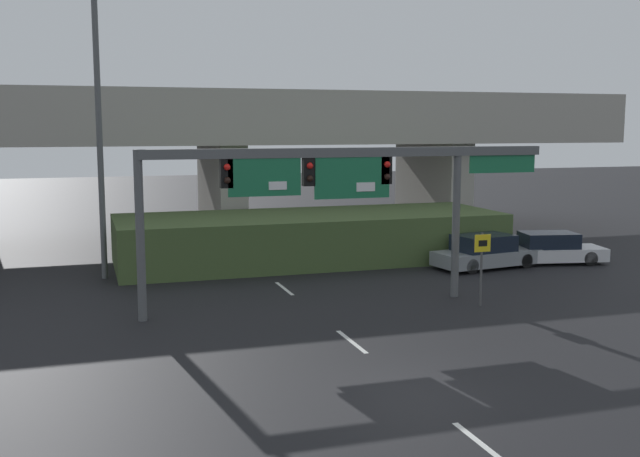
% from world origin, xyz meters
% --- Properties ---
extents(ground_plane, '(160.00, 160.00, 0.00)m').
position_xyz_m(ground_plane, '(0.00, 0.00, 0.00)').
color(ground_plane, black).
extents(lane_markings, '(0.14, 32.37, 0.01)m').
position_xyz_m(lane_markings, '(0.00, 11.68, 0.00)').
color(lane_markings, silver).
rests_on(lane_markings, ground).
extents(signal_gantry, '(14.54, 0.44, 5.47)m').
position_xyz_m(signal_gantry, '(1.00, 8.44, 4.43)').
color(signal_gantry, '#515456').
rests_on(signal_gantry, ground).
extents(speed_limit_sign, '(0.60, 0.11, 2.56)m').
position_xyz_m(speed_limit_sign, '(5.75, 6.87, 1.67)').
color(speed_limit_sign, '#4C4C4C').
rests_on(speed_limit_sign, ground).
extents(highway_light_pole_near, '(0.70, 0.36, 16.47)m').
position_xyz_m(highway_light_pole_near, '(-6.50, 15.84, 8.62)').
color(highway_light_pole_near, '#515456').
rests_on(highway_light_pole_near, ground).
extents(overpass_bridge, '(44.83, 9.53, 7.98)m').
position_xyz_m(overpass_bridge, '(0.00, 24.84, 5.57)').
color(overpass_bridge, '#A39E93').
rests_on(overpass_bridge, ground).
extents(grass_embankment, '(17.59, 6.01, 2.17)m').
position_xyz_m(grass_embankment, '(2.75, 17.14, 1.09)').
color(grass_embankment, '#42562D').
rests_on(grass_embankment, ground).
extents(parked_sedan_near_right, '(5.00, 2.58, 1.47)m').
position_xyz_m(parked_sedan_near_right, '(9.55, 13.11, 0.68)').
color(parked_sedan_near_right, gray).
rests_on(parked_sedan_near_right, ground).
extents(parked_sedan_mid_right, '(4.90, 2.66, 1.41)m').
position_xyz_m(parked_sedan_mid_right, '(12.94, 13.18, 0.65)').
color(parked_sedan_mid_right, silver).
rests_on(parked_sedan_mid_right, ground).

